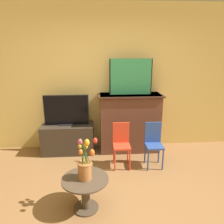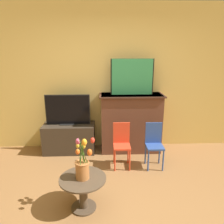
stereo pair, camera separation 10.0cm
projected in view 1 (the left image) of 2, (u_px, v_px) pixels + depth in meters
ground_plane at (115, 224)px, 2.46m from camera, size 14.00×14.00×0.00m
wall_back at (106, 79)px, 4.12m from camera, size 8.00×0.06×2.70m
fireplace_mantel at (130, 122)px, 4.13m from camera, size 1.17×0.48×1.10m
painting at (131, 77)px, 3.90m from camera, size 0.77×0.03×0.64m
tv_stand at (68, 138)px, 4.11m from camera, size 0.95×0.44×0.54m
tv_monitor at (66, 111)px, 3.97m from camera, size 0.81×0.12×0.56m
chair_red at (121, 142)px, 3.59m from camera, size 0.27×0.27×0.74m
chair_blue at (154, 142)px, 3.60m from camera, size 0.27×0.27×0.74m
side_table at (85, 189)px, 2.62m from camera, size 0.56×0.56×0.42m
vase_tulips at (85, 166)px, 2.53m from camera, size 0.24×0.25×0.53m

